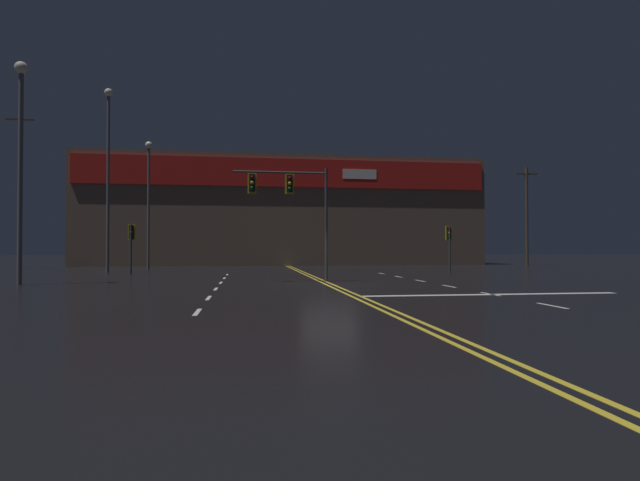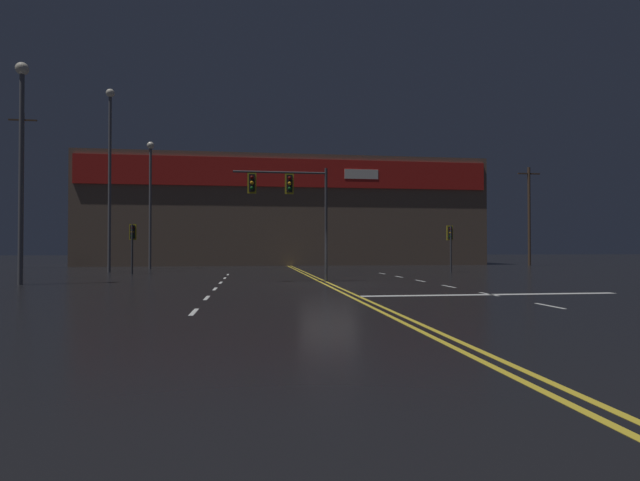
# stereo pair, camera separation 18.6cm
# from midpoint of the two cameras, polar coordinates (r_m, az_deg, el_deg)

# --- Properties ---
(ground_plane) EXTENTS (200.00, 200.00, 0.00)m
(ground_plane) POSITION_cam_midpoint_polar(r_m,az_deg,el_deg) (22.22, 0.83, -5.05)
(ground_plane) COLOR black
(road_markings) EXTENTS (14.38, 60.00, 0.01)m
(road_markings) POSITION_cam_midpoint_polar(r_m,az_deg,el_deg) (21.37, 3.64, -5.20)
(road_markings) COLOR gold
(road_markings) RESTS_ON ground
(traffic_signal_median) EXTENTS (4.53, 0.36, 5.50)m
(traffic_signal_median) POSITION_cam_midpoint_polar(r_m,az_deg,el_deg) (24.03, -3.84, 5.28)
(traffic_signal_median) COLOR #38383D
(traffic_signal_median) RESTS_ON ground
(traffic_signal_corner_northeast) EXTENTS (0.42, 0.36, 3.15)m
(traffic_signal_corner_northeast) POSITION_cam_midpoint_polar(r_m,az_deg,el_deg) (34.65, 14.38, 0.28)
(traffic_signal_corner_northeast) COLOR #38383D
(traffic_signal_corner_northeast) RESTS_ON ground
(traffic_signal_corner_northwest) EXTENTS (0.42, 0.36, 3.12)m
(traffic_signal_corner_northwest) POSITION_cam_midpoint_polar(r_m,az_deg,el_deg) (33.16, -20.91, 0.33)
(traffic_signal_corner_northwest) COLOR #38383D
(traffic_signal_corner_northwest) RESTS_ON ground
(streetlight_near_left) EXTENTS (0.56, 0.56, 9.85)m
(streetlight_near_left) POSITION_cam_midpoint_polar(r_m,az_deg,el_deg) (26.00, -31.20, 9.53)
(streetlight_near_left) COLOR #59595E
(streetlight_near_left) RESTS_ON ground
(streetlight_near_right) EXTENTS (0.56, 0.56, 9.97)m
(streetlight_near_right) POSITION_cam_midpoint_polar(r_m,az_deg,el_deg) (41.41, -19.12, 5.68)
(streetlight_near_right) COLOR #59595E
(streetlight_near_right) RESTS_ON ground
(streetlight_median_approach) EXTENTS (0.56, 0.56, 12.34)m
(streetlight_median_approach) POSITION_cam_midpoint_polar(r_m,az_deg,el_deg) (36.70, -23.18, 8.57)
(streetlight_median_approach) COLOR #59595E
(streetlight_median_approach) RESTS_ON ground
(building_backdrop) EXTENTS (38.30, 10.23, 10.33)m
(building_backdrop) POSITION_cam_midpoint_polar(r_m,az_deg,el_deg) (50.76, -4.26, 3.14)
(building_backdrop) COLOR brown
(building_backdrop) RESTS_ON ground
(utility_pole_row) EXTENTS (46.88, 0.26, 12.79)m
(utility_pole_row) POSITION_cam_midpoint_polar(r_m,az_deg,el_deg) (44.03, -7.88, 4.64)
(utility_pole_row) COLOR #4C3828
(utility_pole_row) RESTS_ON ground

